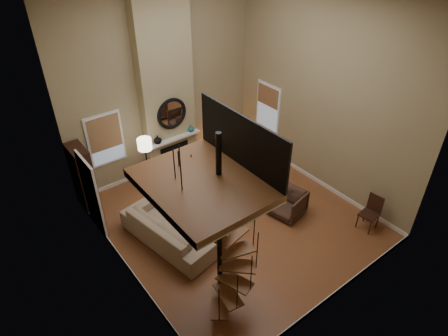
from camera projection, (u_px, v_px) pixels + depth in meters
ground at (233, 218)px, 10.45m from camera, size 6.00×6.50×0.01m
back_wall at (162, 83)px, 11.01m from camera, size 6.00×0.02×5.50m
front_wall at (353, 199)px, 6.76m from camera, size 6.00×0.02×5.50m
left_wall at (110, 174)px, 7.38m from camera, size 0.02×6.50×5.50m
right_wall at (323, 94)px, 10.39m from camera, size 0.02×6.50×5.50m
baseboard_back at (170, 163)px, 12.53m from camera, size 6.00×0.02×0.12m
baseboard_front at (329, 298)px, 8.29m from camera, size 6.00×0.02×0.12m
baseboard_left at (130, 270)px, 8.91m from camera, size 0.02×6.50×0.12m
baseboard_right at (310, 176)px, 11.91m from camera, size 0.02×6.50×0.12m
chimney_breast at (166, 85)px, 10.88m from camera, size 1.60×0.38×5.50m
hearth at (181, 173)px, 12.11m from camera, size 1.50×0.60×0.04m
firebox at (175, 155)px, 12.00m from camera, size 0.95×0.02×0.72m
mantel at (175, 139)px, 11.61m from camera, size 1.70×0.18×0.06m
mirror_frame at (172, 114)px, 11.19m from camera, size 0.94×0.10×0.94m
mirror_disc at (172, 114)px, 11.20m from camera, size 0.80×0.01×0.80m
vase_left at (157, 140)px, 11.27m from camera, size 0.24×0.24×0.25m
vase_right at (191, 128)px, 11.86m from camera, size 0.20×0.20×0.21m
window_back at (105, 139)px, 10.67m from camera, size 1.02×0.06×1.52m
window_right at (268, 106)px, 12.32m from camera, size 0.06×1.02×1.52m
entry_door at (93, 196)px, 9.54m from camera, size 0.10×1.05×2.16m
loft at (207, 179)px, 6.41m from camera, size 1.70×2.20×1.09m
spiral_stair at (220, 236)px, 7.37m from camera, size 1.47×1.47×4.06m
hutch at (83, 178)px, 10.32m from camera, size 0.39×0.83×1.86m
sofa at (168, 230)px, 9.50m from camera, size 1.46×2.73×0.76m
armchair_near at (263, 174)px, 11.49m from camera, size 0.81×0.79×0.69m
armchair_far at (289, 202)px, 10.45m from camera, size 0.98×0.97×0.76m
coffee_table at (229, 209)px, 10.30m from camera, size 1.33×0.88×0.45m
bowl at (228, 202)px, 10.21m from camera, size 0.42×0.42×0.10m
book at (243, 202)px, 10.28m from camera, size 0.29×0.33×0.03m
floor_lamp at (145, 148)px, 10.66m from camera, size 0.39×0.39×1.71m
accent_lamp at (216, 144)px, 13.11m from camera, size 0.13×0.13×0.46m
side_chair at (371, 211)px, 9.89m from camera, size 0.46×0.45×0.93m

